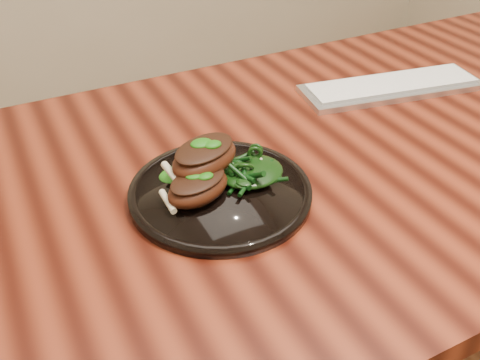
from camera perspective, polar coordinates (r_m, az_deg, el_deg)
name	(u,v)px	position (r m, az deg, el deg)	size (l,w,h in m)	color
desk	(363,173)	(1.02, 13.03, 0.72)	(1.60, 0.80, 0.75)	black
plate	(220,192)	(0.79, -2.11, -1.26)	(0.27, 0.27, 0.02)	black
lamb_chop_front	(198,186)	(0.75, -4.54, -0.69)	(0.12, 0.09, 0.04)	#3F190C
lamb_chop_back	(204,157)	(0.78, -3.86, 2.51)	(0.13, 0.11, 0.05)	#3F190C
herb_smear	(184,173)	(0.82, -6.00, 0.77)	(0.08, 0.05, 0.00)	#0C4707
greens_heap	(251,168)	(0.80, 1.15, 1.31)	(0.10, 0.09, 0.04)	black
keyboard	(392,86)	(1.14, 15.88, 9.59)	(0.39, 0.17, 0.02)	silver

